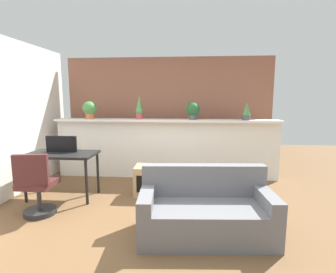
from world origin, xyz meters
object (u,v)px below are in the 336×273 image
(potted_plant_0, at_px, (90,109))
(tv_monitor, at_px, (61,144))
(couch, at_px, (205,212))
(potted_plant_3, at_px, (247,112))
(side_cube_shelf, at_px, (147,180))
(office_chair, at_px, (37,189))
(desk, at_px, (62,158))
(potted_plant_1, at_px, (139,108))
(potted_plant_2, at_px, (193,110))

(potted_plant_0, height_order, tv_monitor, potted_plant_0)
(potted_plant_0, relative_size, couch, 0.22)
(potted_plant_0, relative_size, potted_plant_3, 1.02)
(potted_plant_0, xyz_separation_m, side_cube_shelf, (1.32, -0.95, -1.15))
(potted_plant_0, xyz_separation_m, office_chair, (-0.07, -1.87, -1.01))
(desk, height_order, tv_monitor, tv_monitor)
(potted_plant_3, bearing_deg, office_chair, -149.79)
(desk, height_order, couch, couch)
(tv_monitor, distance_m, office_chair, 0.92)
(potted_plant_3, height_order, couch, potted_plant_3)
(potted_plant_3, xyz_separation_m, tv_monitor, (-3.19, -1.08, -0.48))
(potted_plant_1, xyz_separation_m, potted_plant_2, (1.08, -0.01, -0.03))
(potted_plant_3, height_order, side_cube_shelf, potted_plant_3)
(potted_plant_0, height_order, side_cube_shelf, potted_plant_0)
(potted_plant_3, xyz_separation_m, office_chair, (-3.18, -1.85, -0.98))
(potted_plant_0, height_order, potted_plant_3, potted_plant_0)
(desk, xyz_separation_m, office_chair, (-0.03, -0.69, -0.28))
(potted_plant_3, distance_m, side_cube_shelf, 2.31)
(tv_monitor, distance_m, side_cube_shelf, 1.54)
(potted_plant_2, height_order, tv_monitor, potted_plant_2)
(potted_plant_2, distance_m, office_chair, 3.04)
(potted_plant_0, relative_size, potted_plant_2, 1.04)
(potted_plant_0, distance_m, desk, 1.39)
(potted_plant_0, height_order, desk, potted_plant_0)
(potted_plant_0, distance_m, potted_plant_3, 3.12)
(side_cube_shelf, xyz_separation_m, couch, (0.91, -1.22, 0.03))
(desk, xyz_separation_m, tv_monitor, (-0.03, 0.08, 0.22))
(office_chair, relative_size, side_cube_shelf, 1.82)
(desk, bearing_deg, couch, -23.60)
(desk, distance_m, couch, 2.51)
(potted_plant_1, bearing_deg, potted_plant_2, -0.59)
(potted_plant_1, xyz_separation_m, couch, (1.22, -2.21, -1.14))
(potted_plant_2, height_order, office_chair, potted_plant_2)
(potted_plant_1, height_order, office_chair, potted_plant_1)
(potted_plant_3, height_order, desk, potted_plant_3)
(potted_plant_1, relative_size, desk, 0.43)
(potted_plant_0, relative_size, office_chair, 0.39)
(potted_plant_0, relative_size, side_cube_shelf, 0.71)
(potted_plant_0, bearing_deg, potted_plant_3, -0.36)
(potted_plant_0, xyz_separation_m, tv_monitor, (-0.07, -1.10, -0.52))
(potted_plant_3, distance_m, tv_monitor, 3.40)
(potted_plant_1, distance_m, tv_monitor, 1.66)
(potted_plant_0, distance_m, couch, 3.31)
(tv_monitor, height_order, side_cube_shelf, tv_monitor)
(potted_plant_2, bearing_deg, tv_monitor, -152.57)
(couch, bearing_deg, potted_plant_0, 135.81)
(tv_monitor, bearing_deg, side_cube_shelf, 6.04)
(potted_plant_1, height_order, potted_plant_3, potted_plant_1)
(potted_plant_3, distance_m, couch, 2.57)
(potted_plant_1, xyz_separation_m, potted_plant_3, (2.11, -0.05, -0.05))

